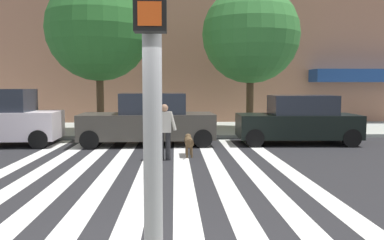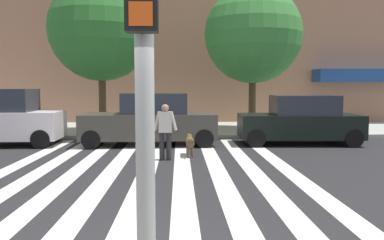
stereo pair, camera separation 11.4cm
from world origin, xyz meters
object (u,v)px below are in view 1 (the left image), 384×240
Objects in this scene: dog_on_leash at (189,142)px; parked_car_third_in_line at (298,121)px; parked_car_behind_first at (149,121)px; street_tree_nearest at (99,29)px; pedestrian_dog_walker at (165,129)px; street_tree_middle at (251,35)px.

parked_car_third_in_line is at bearing 29.67° from dog_on_leash.
parked_car_behind_first is 5.04m from street_tree_nearest.
parked_car_behind_first is 3.01× the size of pedestrian_dog_walker.
pedestrian_dog_walker is (-4.92, -3.04, 0.05)m from parked_car_third_in_line.
parked_car_behind_first is 3.11m from pedestrian_dog_walker.
street_tree_nearest reaches higher than parked_car_behind_first.
parked_car_third_in_line is 9.04m from street_tree_nearest.
street_tree_nearest is at bearing 161.54° from parked_car_third_in_line.
parked_car_behind_first is at bearing 179.96° from parked_car_third_in_line.
pedestrian_dog_walker is (-3.76, -6.47, -3.56)m from street_tree_middle.
street_tree_middle is at bearing 108.67° from parked_car_third_in_line.
dog_on_leash is at bearing -150.33° from parked_car_third_in_line.
street_tree_nearest is at bearing 130.77° from parked_car_behind_first.
street_tree_nearest reaches higher than street_tree_middle.
parked_car_third_in_line reaches higher than pedestrian_dog_walker.
street_tree_middle is 3.99× the size of pedestrian_dog_walker.
street_tree_middle is 8.28m from pedestrian_dog_walker.
street_tree_nearest reaches higher than pedestrian_dog_walker.
dog_on_leash is (3.64, -5.00, -4.14)m from street_tree_nearest.
parked_car_third_in_line is 3.94× the size of dog_on_leash.
parked_car_third_in_line is at bearing 31.69° from pedestrian_dog_walker.
parked_car_behind_first is 5.58m from parked_car_third_in_line.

